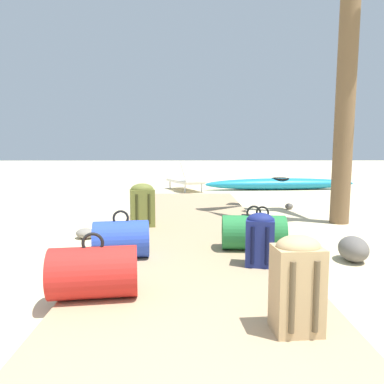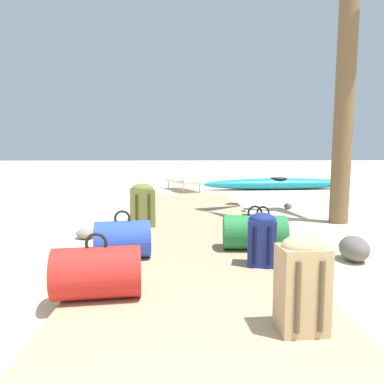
# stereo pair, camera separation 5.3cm
# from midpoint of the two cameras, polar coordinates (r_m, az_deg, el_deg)

# --- Properties ---
(ground_plane) EXTENTS (60.00, 60.00, 0.00)m
(ground_plane) POSITION_cam_midpoint_polar(r_m,az_deg,el_deg) (4.47, -0.27, -8.88)
(ground_plane) COLOR beige
(boardwalk) EXTENTS (1.99, 8.34, 0.08)m
(boardwalk) POSITION_cam_midpoint_polar(r_m,az_deg,el_deg) (5.27, -0.44, -6.04)
(boardwalk) COLOR tan
(boardwalk) RESTS_ON ground
(duffel_bag_green) EXTENTS (0.70, 0.41, 0.49)m
(duffel_bag_green) POSITION_cam_midpoint_polar(r_m,az_deg,el_deg) (4.32, 8.80, -5.84)
(duffel_bag_green) COLOR #237538
(duffel_bag_green) RESTS_ON boardwalk
(backpack_tan) EXTENTS (0.30, 0.26, 0.60)m
(backpack_tan) POSITION_cam_midpoint_polar(r_m,az_deg,el_deg) (2.47, 15.24, -12.53)
(backpack_tan) COLOR tan
(backpack_tan) RESTS_ON boardwalk
(duffel_bag_black) EXTENTS (0.57, 0.42, 0.39)m
(duffel_bag_black) POSITION_cam_midpoint_polar(r_m,az_deg,el_deg) (4.91, 10.00, -4.91)
(duffel_bag_black) COLOR black
(duffel_bag_black) RESTS_ON boardwalk
(duffel_bag_red) EXTENTS (0.68, 0.46, 0.49)m
(duffel_bag_red) POSITION_cam_midpoint_polar(r_m,az_deg,el_deg) (3.03, -14.24, -11.35)
(duffel_bag_red) COLOR red
(duffel_bag_red) RESTS_ON boardwalk
(backpack_olive) EXTENTS (0.37, 0.31, 0.61)m
(backpack_olive) POSITION_cam_midpoint_polar(r_m,az_deg,el_deg) (5.51, -7.55, -1.74)
(backpack_olive) COLOR olive
(backpack_olive) RESTS_ON boardwalk
(backpack_navy) EXTENTS (0.30, 0.27, 0.50)m
(backpack_navy) POSITION_cam_midpoint_polar(r_m,az_deg,el_deg) (3.73, 9.79, -6.64)
(backpack_navy) COLOR navy
(backpack_navy) RESTS_ON boardwalk
(duffel_bag_blue) EXTENTS (0.60, 0.45, 0.49)m
(duffel_bag_blue) POSITION_cam_midpoint_polar(r_m,az_deg,el_deg) (4.01, -10.49, -6.83)
(duffel_bag_blue) COLOR #2847B7
(duffel_bag_blue) RESTS_ON boardwalk
(lounge_chair) EXTENTS (1.14, 1.63, 0.81)m
(lounge_chair) POSITION_cam_midpoint_polar(r_m,az_deg,el_deg) (10.62, -1.10, 1.93)
(lounge_chair) COLOR white
(lounge_chair) RESTS_ON ground
(kayak) EXTENTS (4.30, 0.86, 0.33)m
(kayak) POSITION_cam_midpoint_polar(r_m,az_deg,el_deg) (11.21, 12.37, 1.19)
(kayak) COLOR teal
(kayak) RESTS_ON ground
(rock_right_far) EXTENTS (0.34, 0.44, 0.26)m
(rock_right_far) POSITION_cam_midpoint_polar(r_m,az_deg,el_deg) (4.46, 22.33, -7.66)
(rock_right_far) COLOR #5B5651
(rock_right_far) RESTS_ON ground
(rock_right_mid) EXTENTS (0.19, 0.16, 0.12)m
(rock_right_mid) POSITION_cam_midpoint_polar(r_m,az_deg,el_deg) (7.73, 13.67, -2.03)
(rock_right_mid) COLOR #5B5651
(rock_right_mid) RESTS_ON ground
(rock_left_far) EXTENTS (0.34, 0.34, 0.13)m
(rock_left_far) POSITION_cam_midpoint_polar(r_m,az_deg,el_deg) (5.31, -15.62, -5.89)
(rock_left_far) COLOR gray
(rock_left_far) RESTS_ON ground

